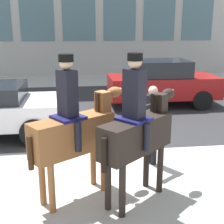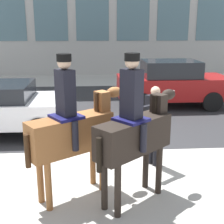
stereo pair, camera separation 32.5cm
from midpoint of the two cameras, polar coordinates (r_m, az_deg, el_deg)
The scene contains 6 objects.
ground_plane at distance 7.22m, azimuth -4.29°, elevation -8.73°, with size 80.00×80.00×0.00m, color #B2AFA8.
road_surface at distance 11.71m, azimuth -5.51°, elevation 0.82°, with size 19.48×8.50×0.01m.
mounted_horse_lead at distance 5.35m, azimuth -8.65°, elevation -3.22°, with size 1.72×1.30×2.53m.
mounted_horse_companion at distance 5.19m, azimuth 2.91°, elevation -3.34°, with size 1.59×1.42×2.56m.
pedestrian_bystander at distance 6.70m, azimuth 5.94°, elevation -1.33°, with size 0.69×0.80×1.75m.
street_car_far_lane at distance 11.92m, azimuth 8.36°, elevation 5.34°, with size 4.03×1.89×1.73m.
Camera 1 is at (-0.45, -6.56, 2.96)m, focal length 50.00 mm.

